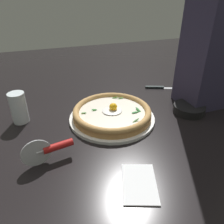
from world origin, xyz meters
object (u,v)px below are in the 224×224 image
object	(u,v)px
pizza	(112,112)
table_knife	(162,88)
pizza_cutter	(51,149)
side_bowl	(189,109)
drinking_glass	(19,110)
folded_napkin	(139,183)

from	to	relation	value
pizza	table_knife	bearing A→B (deg)	30.23
table_knife	pizza_cutter	bearing A→B (deg)	-148.39
side_bowl	pizza_cutter	distance (m)	0.57
pizza	table_knife	size ratio (longest dim) A/B	1.27
side_bowl	drinking_glass	size ratio (longest dim) A/B	1.07
pizza_cutter	table_knife	distance (m)	0.69
pizza	side_bowl	distance (m)	0.32
pizza_cutter	table_knife	xyz separation A→B (m)	(0.59, 0.36, -0.04)
table_knife	drinking_glass	bearing A→B (deg)	-171.66
table_knife	folded_napkin	bearing A→B (deg)	-125.55
drinking_glass	folded_napkin	distance (m)	0.53
pizza	folded_napkin	xyz separation A→B (m)	(-0.04, -0.33, -0.03)
drinking_glass	table_knife	bearing A→B (deg)	8.34
pizza_cutter	folded_napkin	bearing A→B (deg)	-39.44
folded_napkin	side_bowl	bearing A→B (deg)	38.18
drinking_glass	pizza_cutter	bearing A→B (deg)	-71.30
drinking_glass	pizza	bearing A→B (deg)	-16.52
folded_napkin	table_knife	bearing A→B (deg)	54.45
side_bowl	drinking_glass	distance (m)	0.67
pizza_cutter	folded_napkin	distance (m)	0.27
pizza	pizza_cutter	xyz separation A→B (m)	(-0.25, -0.16, 0.01)
side_bowl	pizza	bearing A→B (deg)	170.42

